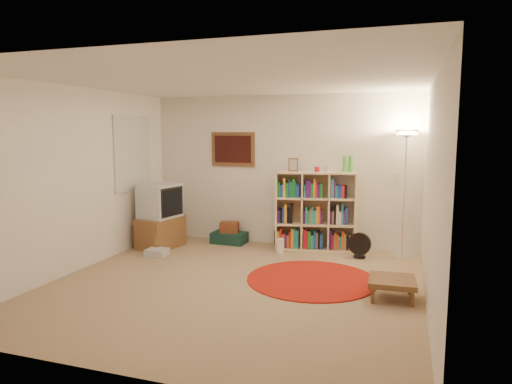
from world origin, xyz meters
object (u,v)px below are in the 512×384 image
tv_stand (160,217)px  floor_fan (360,245)px  floor_lamp (406,152)px  suitcase (229,238)px  side_table (392,282)px  bookshelf (314,212)px

tv_stand → floor_fan: bearing=17.1°
floor_fan → floor_lamp: bearing=28.2°
floor_fan → tv_stand: (-3.18, -0.35, 0.31)m
suitcase → side_table: 3.32m
bookshelf → side_table: 2.33m
tv_stand → side_table: (3.70, -1.26, -0.31)m
bookshelf → tv_stand: (-2.42, -0.65, -0.10)m
tv_stand → side_table: 3.92m
tv_stand → suitcase: 1.22m
floor_lamp → tv_stand: (-3.79, -0.58, -1.09)m
bookshelf → floor_lamp: floor_lamp is taller
floor_lamp → tv_stand: floor_lamp is taller
suitcase → floor_fan: bearing=-4.5°
tv_stand → side_table: size_ratio=1.94×
bookshelf → floor_fan: bookshelf is taller
suitcase → side_table: (2.74, -1.88, 0.11)m
tv_stand → side_table: tv_stand is taller
bookshelf → side_table: bookshelf is taller
suitcase → side_table: size_ratio=1.08×
floor_fan → suitcase: floor_fan is taller
floor_lamp → bookshelf: bearing=177.1°
floor_lamp → floor_fan: 1.55m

